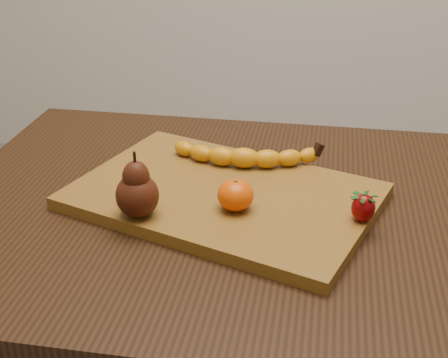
% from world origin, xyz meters
% --- Properties ---
extents(table, '(1.00, 0.70, 0.76)m').
position_xyz_m(table, '(0.00, 0.00, 0.66)').
color(table, black).
rests_on(table, ground).
extents(cutting_board, '(0.52, 0.43, 0.02)m').
position_xyz_m(cutting_board, '(-0.06, 0.00, 0.77)').
color(cutting_board, brown).
rests_on(cutting_board, table).
extents(banana, '(0.22, 0.07, 0.03)m').
position_xyz_m(banana, '(-0.04, 0.09, 0.80)').
color(banana, orange).
rests_on(banana, cutting_board).
extents(pear, '(0.08, 0.08, 0.10)m').
position_xyz_m(pear, '(-0.17, -0.09, 0.83)').
color(pear, '#441A0B').
rests_on(pear, cutting_board).
extents(mandarin, '(0.07, 0.07, 0.05)m').
position_xyz_m(mandarin, '(-0.03, -0.05, 0.80)').
color(mandarin, '#F54D02').
rests_on(mandarin, cutting_board).
extents(strawberry, '(0.04, 0.04, 0.04)m').
position_xyz_m(strawberry, '(0.15, -0.05, 0.80)').
color(strawberry, '#820307').
rests_on(strawberry, cutting_board).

